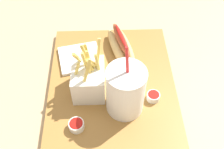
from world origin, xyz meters
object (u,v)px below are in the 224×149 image
Objects in this scene: fries_basket at (89,79)px; ketchup_cup_2 at (76,125)px; soda_cup at (126,91)px; hot_dog_1 at (121,45)px; ketchup_cup_1 at (153,96)px; napkin_stack at (80,58)px.

ketchup_cup_2 is at bearing 165.63° from fries_basket.
hot_dog_1 is at bearing -0.37° from soda_cup.
ketchup_cup_1 is at bearing -102.33° from fries_basket.
napkin_stack is at bearing 15.12° from fries_basket.
ketchup_cup_2 reaches higher than napkin_stack.
soda_cup reaches higher than ketchup_cup_2.
fries_basket reaches higher than ketchup_cup_1.
soda_cup is 5.99× the size of ketchup_cup_1.
hot_dog_1 is 1.40× the size of napkin_stack.
ketchup_cup_2 reaches higher than ketchup_cup_1.
hot_dog_1 reaches higher than ketchup_cup_1.
soda_cup reaches higher than napkin_stack.
fries_basket is at bearing 57.73° from soda_cup.
napkin_stack is at bearing 53.00° from ketchup_cup_1.
fries_basket is at bearing 77.67° from ketchup_cup_1.
fries_basket is at bearing 146.94° from hot_dog_1.
soda_cup is at bearing -144.45° from napkin_stack.
napkin_stack is (-0.03, 0.12, -0.02)m from hot_dog_1.
fries_basket is 3.95× the size of ketchup_cup_2.
napkin_stack is (0.11, 0.03, -0.04)m from fries_basket.
ketchup_cup_2 is at bearing -179.73° from napkin_stack.
ketchup_cup_1 is at bearing -157.18° from hot_dog_1.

